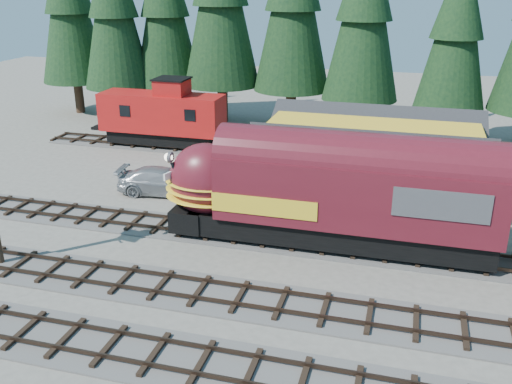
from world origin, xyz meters
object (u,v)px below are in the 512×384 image
(caboose, at_px, (163,116))
(pickup_truck_b, at_px, (163,181))
(depot, at_px, (371,155))
(pickup_truck_a, at_px, (224,181))
(locomotive, at_px, (319,196))

(caboose, bearing_deg, pickup_truck_b, -66.20)
(caboose, bearing_deg, depot, -24.36)
(pickup_truck_a, height_order, pickup_truck_b, pickup_truck_b)
(locomotive, height_order, pickup_truck_b, locomotive)
(depot, height_order, locomotive, depot)
(caboose, bearing_deg, locomotive, -43.69)
(depot, height_order, caboose, caboose)
(depot, xyz_separation_m, caboose, (-16.56, 7.50, -0.46))
(depot, xyz_separation_m, locomotive, (-1.91, -6.50, -0.33))
(locomotive, bearing_deg, depot, 73.63)
(caboose, distance_m, pickup_truck_a, 11.54)
(pickup_truck_b, bearing_deg, pickup_truck_a, -79.77)
(locomotive, height_order, pickup_truck_a, locomotive)
(locomotive, distance_m, pickup_truck_a, 9.08)
(depot, bearing_deg, pickup_truck_a, -174.36)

